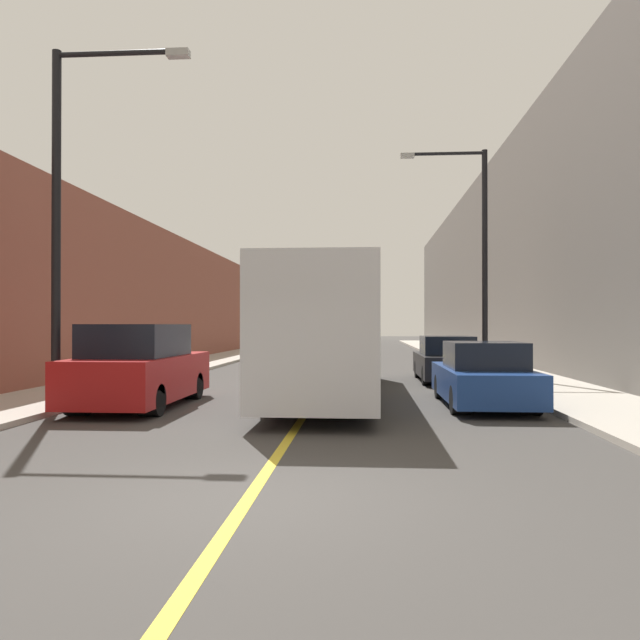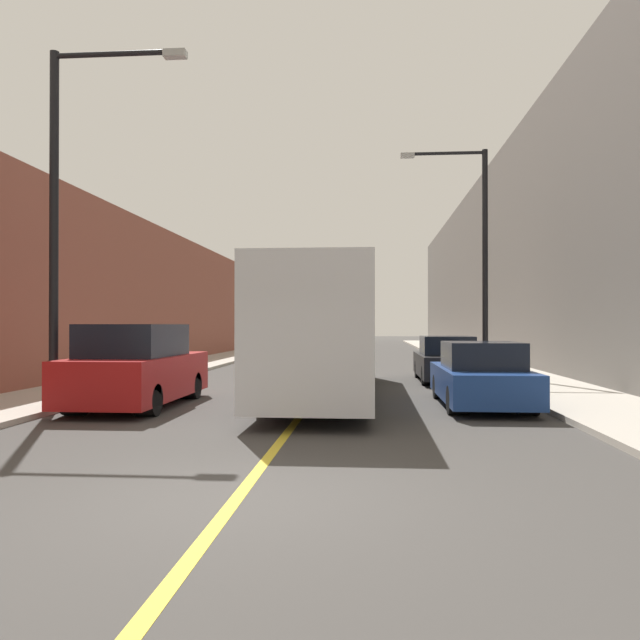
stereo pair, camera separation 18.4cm
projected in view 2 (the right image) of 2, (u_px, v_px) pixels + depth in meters
name	position (u px, v px, depth m)	size (l,w,h in m)	color
ground_plane	(236.00, 500.00, 6.78)	(200.00, 200.00, 0.00)	#3F3D3A
sidewalk_left	(233.00, 356.00, 37.22)	(2.86, 72.00, 0.12)	#B2AA9E
sidewalk_right	(461.00, 357.00, 36.15)	(2.86, 72.00, 0.12)	#B2AA9E
building_row_left	(177.00, 303.00, 37.52)	(4.00, 72.00, 6.43)	brown
building_row_right	(521.00, 263.00, 35.91)	(4.00, 72.00, 10.94)	#66605B
road_center_line	(345.00, 357.00, 36.68)	(0.16, 72.00, 0.01)	gold
bus	(328.00, 331.00, 16.78)	(2.44, 12.15, 3.24)	silver
parked_suv_left	(137.00, 369.00, 14.53)	(2.01, 4.95, 1.92)	maroon
car_right_near	(481.00, 377.00, 14.56)	(1.87, 4.72, 1.51)	navy
car_right_mid	(446.00, 361.00, 20.99)	(1.86, 4.66, 1.54)	black
street_lamp_left	(66.00, 201.00, 13.86)	(3.11, 0.24, 7.89)	black
street_lamp_right	(477.00, 245.00, 22.30)	(3.11, 0.24, 8.07)	black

